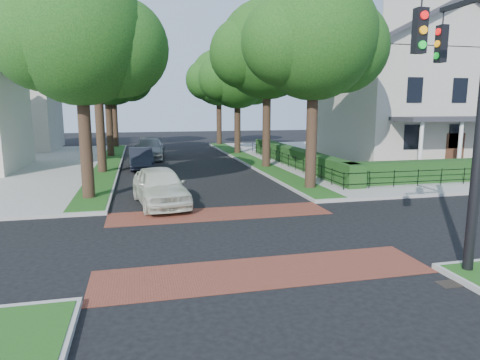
% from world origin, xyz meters
% --- Properties ---
extents(ground, '(120.00, 120.00, 0.00)m').
position_xyz_m(ground, '(0.00, 0.00, 0.00)').
color(ground, black).
rests_on(ground, ground).
extents(sidewalk_ne, '(30.00, 30.00, 0.15)m').
position_xyz_m(sidewalk_ne, '(19.50, 19.00, 0.07)').
color(sidewalk_ne, gray).
rests_on(sidewalk_ne, ground).
extents(crosswalk_far, '(9.00, 2.20, 0.01)m').
position_xyz_m(crosswalk_far, '(0.00, 3.20, 0.01)').
color(crosswalk_far, brown).
rests_on(crosswalk_far, ground).
extents(crosswalk_near, '(9.00, 2.20, 0.01)m').
position_xyz_m(crosswalk_near, '(0.00, -3.20, 0.01)').
color(crosswalk_near, brown).
rests_on(crosswalk_near, ground).
extents(storm_drain, '(0.65, 0.45, 0.01)m').
position_xyz_m(storm_drain, '(4.30, -5.00, 0.01)').
color(storm_drain, black).
rests_on(storm_drain, ground).
extents(grass_strip_ne, '(1.60, 29.80, 0.02)m').
position_xyz_m(grass_strip_ne, '(5.40, 19.10, 0.16)').
color(grass_strip_ne, '#144212').
rests_on(grass_strip_ne, sidewalk_ne).
extents(grass_strip_nw, '(1.60, 29.80, 0.02)m').
position_xyz_m(grass_strip_nw, '(-5.40, 19.10, 0.16)').
color(grass_strip_nw, '#144212').
rests_on(grass_strip_nw, sidewalk_nw).
extents(tree_right_near, '(7.75, 6.67, 10.66)m').
position_xyz_m(tree_right_near, '(5.60, 7.24, 7.63)').
color(tree_right_near, black).
rests_on(tree_right_near, sidewalk_ne).
extents(tree_right_mid, '(8.25, 7.09, 11.22)m').
position_xyz_m(tree_right_mid, '(5.61, 15.25, 7.99)').
color(tree_right_mid, black).
rests_on(tree_right_mid, sidewalk_ne).
extents(tree_right_far, '(7.25, 6.23, 9.74)m').
position_xyz_m(tree_right_far, '(5.60, 24.22, 6.91)').
color(tree_right_far, black).
rests_on(tree_right_far, sidewalk_ne).
extents(tree_right_back, '(7.50, 6.45, 10.20)m').
position_xyz_m(tree_right_back, '(5.60, 33.23, 7.27)').
color(tree_right_back, black).
rests_on(tree_right_back, sidewalk_ne).
extents(tree_left_near, '(7.50, 6.45, 10.20)m').
position_xyz_m(tree_left_near, '(-5.40, 7.23, 7.27)').
color(tree_left_near, black).
rests_on(tree_left_near, sidewalk_nw).
extents(tree_left_mid, '(8.00, 6.88, 11.48)m').
position_xyz_m(tree_left_mid, '(-5.39, 15.24, 8.34)').
color(tree_left_mid, black).
rests_on(tree_left_mid, sidewalk_nw).
extents(tree_left_far, '(7.00, 6.02, 9.86)m').
position_xyz_m(tree_left_far, '(-5.40, 24.22, 7.12)').
color(tree_left_far, black).
rests_on(tree_left_far, sidewalk_nw).
extents(tree_left_back, '(7.75, 6.66, 10.44)m').
position_xyz_m(tree_left_back, '(-5.40, 33.24, 7.41)').
color(tree_left_back, black).
rests_on(tree_left_back, sidewalk_nw).
extents(hedge_main_road, '(1.00, 18.00, 1.20)m').
position_xyz_m(hedge_main_road, '(7.70, 15.00, 0.75)').
color(hedge_main_road, '#1D3C14').
rests_on(hedge_main_road, sidewalk_ne).
extents(fence_main_road, '(0.06, 18.00, 0.90)m').
position_xyz_m(fence_main_road, '(6.90, 15.00, 0.60)').
color(fence_main_road, black).
rests_on(fence_main_road, sidewalk_ne).
extents(house_victorian, '(13.00, 13.05, 12.48)m').
position_xyz_m(house_victorian, '(17.51, 15.92, 6.02)').
color(house_victorian, '#B7B1A4').
rests_on(house_victorian, sidewalk_ne).
extents(house_left_far, '(10.00, 9.00, 10.14)m').
position_xyz_m(house_left_far, '(-15.49, 31.99, 5.04)').
color(house_left_far, '#B7B1A4').
rests_on(house_left_far, sidewalk_nw).
extents(traffic_signal, '(2.17, 2.00, 8.00)m').
position_xyz_m(traffic_signal, '(4.89, -4.41, 4.71)').
color(traffic_signal, black).
rests_on(traffic_signal, sidewalk_se).
extents(parked_car_front, '(2.67, 5.22, 1.70)m').
position_xyz_m(parked_car_front, '(-2.30, 5.36, 0.85)').
color(parked_car_front, silver).
rests_on(parked_car_front, ground).
extents(parked_car_middle, '(1.73, 4.51, 1.47)m').
position_xyz_m(parked_car_middle, '(-3.05, 16.86, 0.73)').
color(parked_car_middle, '#1F232F').
rests_on(parked_car_middle, ground).
extents(parked_car_rear, '(2.85, 5.93, 1.67)m').
position_xyz_m(parked_car_rear, '(-2.30, 22.46, 0.83)').
color(parked_car_rear, gray).
rests_on(parked_car_rear, ground).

